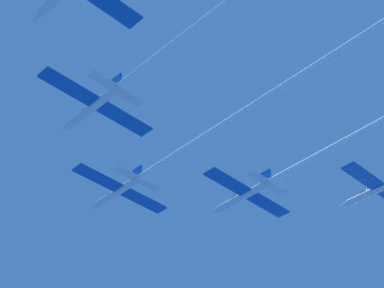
% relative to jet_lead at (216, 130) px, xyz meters
% --- Properties ---
extents(jet_lead, '(19.96, 77.25, 3.31)m').
position_rel_jet_lead_xyz_m(jet_lead, '(0.00, 0.00, 0.00)').
color(jet_lead, silver).
extents(jet_left_wing, '(19.96, 75.00, 3.31)m').
position_rel_jet_lead_xyz_m(jet_left_wing, '(-17.92, -15.13, -0.68)').
color(jet_left_wing, silver).
extents(jet_right_wing, '(19.96, 66.69, 3.31)m').
position_rel_jet_lead_xyz_m(jet_right_wing, '(15.92, -11.37, -1.21)').
color(jet_right_wing, silver).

